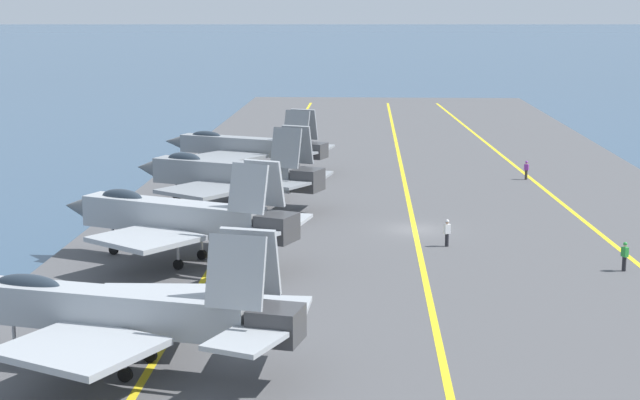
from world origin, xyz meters
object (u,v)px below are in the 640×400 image
Objects in this scene: parked_jet_second at (177,217)px; parked_jet_third at (228,174)px; crew_purple_vest at (526,169)px; parked_jet_fourth at (246,146)px; crew_green_vest at (625,255)px; parked_jet_nearest at (118,310)px; crew_white_vest at (447,232)px.

parked_jet_second is 16.71m from parked_jet_third.
crew_purple_vest is at bearing -39.93° from parked_jet_second.
crew_green_vest is (-34.67, -26.12, -1.33)m from parked_jet_fourth.
crew_green_vest is (-0.62, -26.06, -1.83)m from parked_jet_second.
parked_jet_nearest is 0.99× the size of parked_jet_fourth.
parked_jet_third reaches higher than parked_jet_fourth.
parked_jet_second reaches higher than parked_jet_fourth.
crew_white_vest is at bearing -34.39° from parked_jet_nearest.
parked_jet_second is 0.95× the size of parked_jet_fourth.
parked_jet_fourth is 9.60× the size of crew_white_vest.
parked_jet_third is at bearing 0.40° from parked_jet_nearest.
crew_green_vest is at bearing -124.33° from parked_jet_third.
crew_white_vest reaches higher than crew_green_vest.
parked_jet_second is 9.31× the size of crew_green_vest.
parked_jet_second is at bearing 140.07° from crew_purple_vest.
parked_jet_fourth is (34.04, 0.06, -0.50)m from parked_jet_second.
parked_jet_nearest is 17.61m from parked_jet_second.
crew_purple_vest is at bearing 1.37° from crew_green_vest.
parked_jet_nearest is 53.72m from crew_purple_vest.
parked_jet_third reaches higher than parked_jet_nearest.
crew_white_vest is (22.48, -15.39, -1.63)m from parked_jet_nearest.
parked_jet_second reaches higher than crew_white_vest.
crew_green_vest is at bearing -143.00° from parked_jet_fourth.
parked_jet_fourth is 33.47m from crew_white_vest.
parked_jet_second reaches higher than crew_purple_vest.
parked_jet_fourth is at bearing 29.35° from crew_white_vest.
parked_jet_second is 34.05m from parked_jet_fourth.
parked_jet_fourth is at bearing 2.52° from parked_jet_third.
crew_green_vest is (16.96, -25.12, -1.64)m from parked_jet_nearest.
parked_jet_third is 28.16m from crew_purple_vest.
parked_jet_third reaches higher than crew_white_vest.
parked_jet_third is at bearing 52.93° from crew_white_vest.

